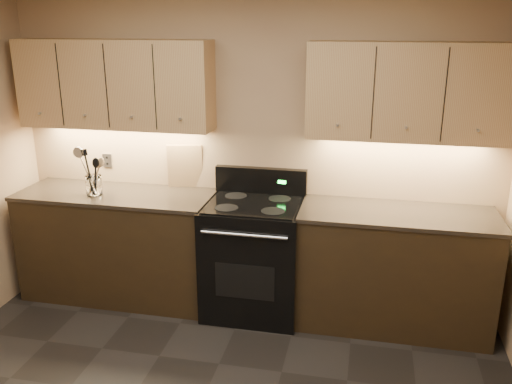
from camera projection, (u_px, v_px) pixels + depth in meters
wall_back at (252, 147)px, 4.43m from camera, size 4.00×0.04×2.60m
counter_left at (119, 244)px, 4.62m from camera, size 1.62×0.62×0.93m
counter_right at (394, 269)px, 4.17m from camera, size 1.46×0.62×0.93m
stove at (254, 256)px, 4.36m from camera, size 0.76×0.68×1.14m
upper_cab_left at (115, 84)px, 4.35m from camera, size 1.60×0.30×0.70m
upper_cab_right at (408, 92)px, 3.90m from camera, size 1.44×0.30×0.70m
outlet_plate at (107, 161)px, 4.73m from camera, size 0.08×0.01×0.12m
utensil_crock at (94, 186)px, 4.41m from camera, size 0.13×0.13×0.16m
cutting_board at (185, 166)px, 4.57m from camera, size 0.30×0.11×0.37m
wooden_spoon at (89, 175)px, 4.38m from camera, size 0.17×0.11×0.30m
black_spoon at (93, 175)px, 4.39m from camera, size 0.11×0.09×0.31m
black_turner at (92, 171)px, 4.35m from camera, size 0.15×0.10×0.39m
steel_skimmer at (94, 171)px, 4.34m from camera, size 0.22×0.10×0.39m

